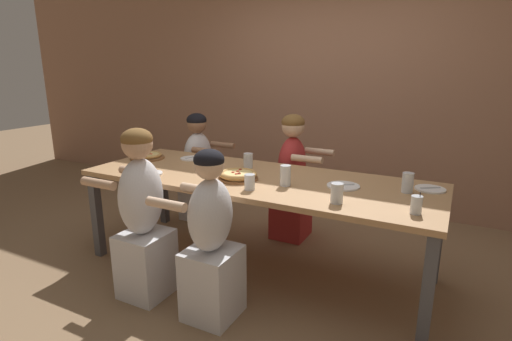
% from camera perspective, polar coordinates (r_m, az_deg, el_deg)
% --- Properties ---
extents(ground_plane, '(18.00, 18.00, 0.00)m').
position_cam_1_polar(ground_plane, '(3.41, 0.00, -13.59)').
color(ground_plane, '#896B4C').
rests_on(ground_plane, ground).
extents(restaurant_back_panel, '(10.00, 0.06, 3.20)m').
position_cam_1_polar(restaurant_back_panel, '(4.73, 10.79, 14.31)').
color(restaurant_back_panel, '#9E7056').
rests_on(restaurant_back_panel, ground).
extents(dining_table, '(2.76, 0.99, 0.78)m').
position_cam_1_polar(dining_table, '(3.14, 0.00, -2.04)').
color(dining_table, tan).
rests_on(dining_table, ground).
extents(pizza_board_main, '(0.31, 0.31, 0.05)m').
position_cam_1_polar(pizza_board_main, '(3.85, -15.26, 2.01)').
color(pizza_board_main, brown).
rests_on(pizza_board_main, dining_table).
extents(pizza_board_second, '(0.30, 0.30, 0.06)m').
position_cam_1_polar(pizza_board_second, '(3.04, -2.58, -0.69)').
color(pizza_board_second, brown).
rests_on(pizza_board_second, dining_table).
extents(empty_plate_a, '(0.20, 0.20, 0.02)m').
position_cam_1_polar(empty_plate_a, '(3.75, -9.26, 1.72)').
color(empty_plate_a, white).
rests_on(empty_plate_a, dining_table).
extents(empty_plate_b, '(0.21, 0.21, 0.02)m').
position_cam_1_polar(empty_plate_b, '(3.29, -14.99, -0.42)').
color(empty_plate_b, white).
rests_on(empty_plate_b, dining_table).
extents(empty_plate_c, '(0.21, 0.21, 0.02)m').
position_cam_1_polar(empty_plate_c, '(3.04, 23.61, -2.43)').
color(empty_plate_c, white).
rests_on(empty_plate_c, dining_table).
extents(empty_plate_d, '(0.23, 0.23, 0.02)m').
position_cam_1_polar(empty_plate_d, '(2.93, 12.35, -2.17)').
color(empty_plate_d, white).
rests_on(empty_plate_d, dining_table).
extents(cocktail_glass_blue, '(0.07, 0.07, 0.14)m').
position_cam_1_polar(cocktail_glass_blue, '(2.52, 21.92, -4.70)').
color(cocktail_glass_blue, silver).
rests_on(cocktail_glass_blue, dining_table).
extents(drinking_glass_a, '(0.08, 0.08, 0.12)m').
position_cam_1_polar(drinking_glass_a, '(3.38, -1.13, 1.33)').
color(drinking_glass_a, silver).
rests_on(drinking_glass_a, dining_table).
extents(drinking_glass_b, '(0.08, 0.08, 0.13)m').
position_cam_1_polar(drinking_glass_b, '(2.56, 11.48, -3.38)').
color(drinking_glass_b, silver).
rests_on(drinking_glass_b, dining_table).
extents(drinking_glass_c, '(0.07, 0.07, 0.11)m').
position_cam_1_polar(drinking_glass_c, '(2.78, -0.92, -1.76)').
color(drinking_glass_c, silver).
rests_on(drinking_glass_c, dining_table).
extents(drinking_glass_d, '(0.08, 0.08, 0.14)m').
position_cam_1_polar(drinking_glass_d, '(2.91, 20.83, -1.80)').
color(drinking_glass_d, silver).
rests_on(drinking_glass_d, dining_table).
extents(drinking_glass_e, '(0.08, 0.08, 0.15)m').
position_cam_1_polar(drinking_glass_e, '(2.88, 4.23, -0.71)').
color(drinking_glass_e, silver).
rests_on(drinking_glass_e, dining_table).
extents(diner_far_left, '(0.51, 0.40, 1.14)m').
position_cam_1_polar(diner_far_left, '(4.31, -8.18, -0.01)').
color(diner_far_left, silver).
rests_on(diner_far_left, ground).
extents(diner_near_midleft, '(0.51, 0.40, 1.22)m').
position_cam_1_polar(diner_near_midleft, '(2.92, -15.88, -6.90)').
color(diner_near_midleft, silver).
rests_on(diner_near_midleft, ground).
extents(diner_near_center, '(0.51, 0.40, 1.14)m').
position_cam_1_polar(diner_near_center, '(2.61, -6.44, -10.37)').
color(diner_near_center, silver).
rests_on(diner_near_center, ground).
extents(diner_far_center, '(0.51, 0.40, 1.19)m').
position_cam_1_polar(diner_far_center, '(3.80, 5.17, -1.54)').
color(diner_far_center, '#B22D2D').
rests_on(diner_far_center, ground).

